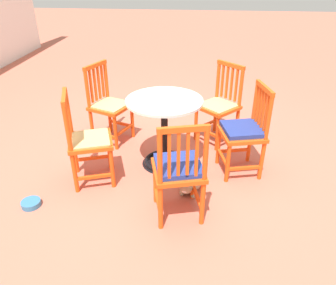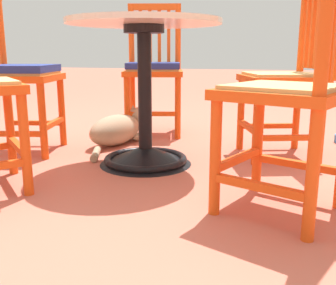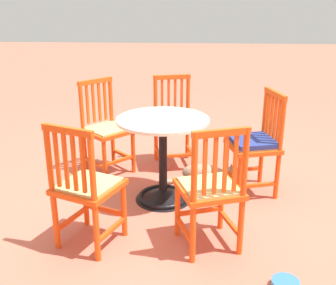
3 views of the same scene
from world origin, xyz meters
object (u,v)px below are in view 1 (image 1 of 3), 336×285
tabby_cat (193,179)px  orange_chair_tucked_in (179,170)px  orange_chair_near_fence (219,106)px  pet_water_bowl (31,203)px  cafe_table (164,140)px  orange_chair_facing_out (109,106)px  orange_chair_at_corner (244,132)px  orange_chair_by_planter (87,141)px

tabby_cat → orange_chair_tucked_in: bearing=163.9°
orange_chair_near_fence → orange_chair_tucked_in: size_ratio=1.00×
orange_chair_tucked_in → pet_water_bowl: (-0.03, 1.31, -0.42)m
orange_chair_tucked_in → tabby_cat: orange_chair_tucked_in is taller
cafe_table → orange_chair_facing_out: size_ratio=0.83×
orange_chair_facing_out → tabby_cat: size_ratio=1.22×
cafe_table → tabby_cat: (-0.40, -0.31, -0.19)m
orange_chair_at_corner → pet_water_bowl: size_ratio=5.36×
orange_chair_at_corner → orange_chair_tucked_in: bearing=141.1°
cafe_table → tabby_cat: bearing=-142.1°
orange_chair_facing_out → orange_chair_tucked_in: size_ratio=1.00×
orange_chair_by_planter → pet_water_bowl: orange_chair_by_planter is taller
orange_chair_by_planter → tabby_cat: size_ratio=1.22×
cafe_table → orange_chair_tucked_in: (-0.79, -0.20, 0.16)m
orange_chair_near_fence → orange_chair_by_planter: bearing=127.4°
orange_chair_at_corner → pet_water_bowl: 2.08m
cafe_table → orange_chair_at_corner: orange_chair_at_corner is taller
cafe_table → orange_chair_near_fence: bearing=-43.9°
orange_chair_near_fence → orange_chair_by_planter: 1.59m
orange_chair_facing_out → orange_chair_tucked_in: same height
orange_chair_facing_out → orange_chair_at_corner: (-0.54, -1.49, 0.01)m
orange_chair_near_fence → orange_chair_tucked_in: 1.43m
pet_water_bowl → orange_chair_near_fence: bearing=-49.9°
orange_chair_tucked_in → orange_chair_at_corner: (0.73, -0.59, 0.00)m
cafe_table → orange_chair_tucked_in: 0.83m
orange_chair_by_planter → orange_chair_at_corner: bearing=-78.2°
pet_water_bowl → orange_chair_by_planter: bearing=-43.0°
orange_chair_at_corner → tabby_cat: (-0.34, 0.47, -0.35)m
orange_chair_by_planter → orange_chair_at_corner: 1.51m
orange_chair_near_fence → orange_chair_facing_out: same height
orange_chair_by_planter → orange_chair_at_corner: (0.31, -1.47, 0.01)m
orange_chair_at_corner → orange_chair_near_fence: bearing=18.0°
cafe_table → orange_chair_tucked_in: bearing=-165.6°
orange_chair_facing_out → pet_water_bowl: size_ratio=5.36×
orange_chair_near_fence → orange_chair_tucked_in: same height
tabby_cat → cafe_table: bearing=37.9°
orange_chair_facing_out → tabby_cat: 1.38m
orange_chair_near_fence → orange_chair_at_corner: 0.69m
orange_chair_by_planter → orange_chair_tucked_in: size_ratio=1.00×
orange_chair_by_planter → orange_chair_tucked_in: 0.98m
orange_chair_at_corner → orange_chair_by_planter: bearing=101.8°
orange_chair_tucked_in → orange_chair_by_planter: bearing=64.8°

